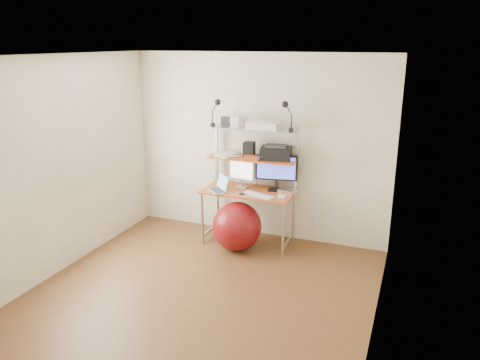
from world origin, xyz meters
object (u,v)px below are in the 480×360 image
object	(u,v)px
laptop	(220,187)
printer	(276,153)
exercise_ball	(237,226)
monitor_black	(276,170)
monitor_silver	(242,172)

from	to	relation	value
laptop	printer	bearing A→B (deg)	70.90
laptop	exercise_ball	world-z (taller)	laptop
monitor_black	exercise_ball	size ratio (longest dim) A/B	0.86
monitor_silver	printer	distance (m)	0.54
laptop	exercise_ball	size ratio (longest dim) A/B	0.61
monitor_black	printer	bearing A→B (deg)	113.66
laptop	monitor_silver	bearing A→B (deg)	93.94
monitor_silver	laptop	distance (m)	0.37
monitor_black	printer	xyz separation A→B (m)	(-0.02, 0.03, 0.22)
monitor_silver	laptop	size ratio (longest dim) A/B	1.02
monitor_silver	exercise_ball	distance (m)	0.73
printer	exercise_ball	size ratio (longest dim) A/B	0.67
monitor_black	exercise_ball	world-z (taller)	monitor_black
monitor_silver	printer	world-z (taller)	printer
monitor_silver	printer	bearing A→B (deg)	17.24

